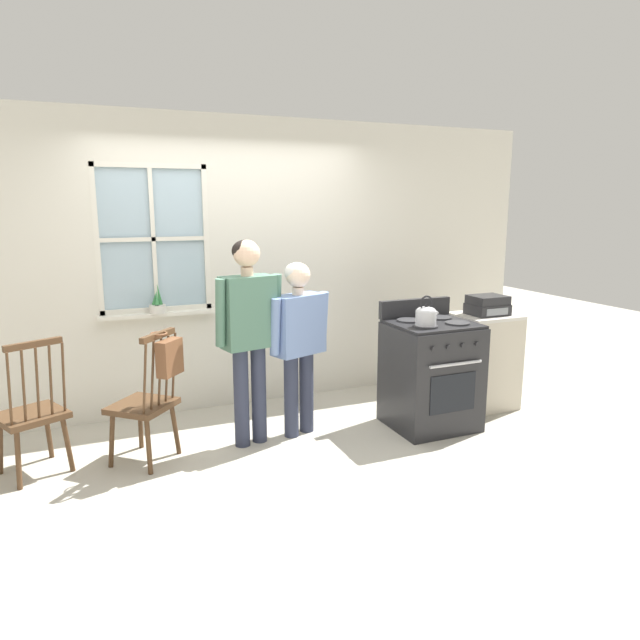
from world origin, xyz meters
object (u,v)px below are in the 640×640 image
(stove, at_px, (431,373))
(side_counter, at_px, (483,360))
(chair_by_window, at_px, (145,405))
(kettle, at_px, (426,315))
(person_elderly_left, at_px, (248,322))
(handbag, at_px, (169,357))
(chair_near_wall, at_px, (32,415))
(stereo, at_px, (487,305))
(person_teen_center, at_px, (298,332))
(potted_plant, at_px, (157,305))

(stove, relative_size, side_counter, 1.20)
(chair_by_window, height_order, stove, stove)
(stove, bearing_deg, kettle, -140.09)
(person_elderly_left, xyz_separation_m, handbag, (-0.64, -0.17, -0.17))
(stove, bearing_deg, chair_near_wall, 174.21)
(side_counter, relative_size, stereo, 2.65)
(side_counter, bearing_deg, person_teen_center, 178.65)
(side_counter, bearing_deg, potted_plant, 162.39)
(chair_near_wall, xyz_separation_m, side_counter, (3.86, -0.09, 0.01))
(potted_plant, bearing_deg, stove, -28.22)
(person_elderly_left, xyz_separation_m, stove, (1.55, -0.24, -0.53))
(person_teen_center, xyz_separation_m, kettle, (0.96, -0.41, 0.14))
(chair_by_window, bearing_deg, chair_near_wall, -54.85)
(person_elderly_left, bearing_deg, stove, -20.76)
(potted_plant, xyz_separation_m, handbag, (-0.06, -1.07, -0.19))
(chair_by_window, height_order, person_elderly_left, person_elderly_left)
(person_elderly_left, height_order, potted_plant, person_elderly_left)
(person_elderly_left, bearing_deg, handbag, -177.48)
(kettle, bearing_deg, person_teen_center, 157.11)
(person_teen_center, xyz_separation_m, stereo, (1.86, -0.06, 0.11))
(chair_by_window, relative_size, kettle, 4.09)
(chair_near_wall, bearing_deg, stereo, 152.94)
(stereo, bearing_deg, potted_plant, 162.01)
(stove, distance_m, potted_plant, 2.47)
(stove, height_order, side_counter, stove)
(chair_near_wall, distance_m, potted_plant, 1.42)
(side_counter, bearing_deg, chair_by_window, -179.91)
(kettle, bearing_deg, stove, 39.91)
(chair_by_window, bearing_deg, kettle, 122.78)
(person_elderly_left, distance_m, stove, 1.65)
(person_elderly_left, distance_m, handbag, 0.68)
(stereo, bearing_deg, chair_by_window, 179.70)
(chair_near_wall, xyz_separation_m, person_elderly_left, (1.57, -0.08, 0.56))
(chair_near_wall, relative_size, person_teen_center, 0.69)
(stove, bearing_deg, side_counter, 17.26)
(chair_near_wall, bearing_deg, potted_plant, -165.98)
(potted_plant, distance_m, stereo, 3.01)
(person_teen_center, distance_m, potted_plant, 1.34)
(chair_near_wall, relative_size, side_counter, 1.12)
(person_elderly_left, distance_m, person_teen_center, 0.45)
(chair_by_window, xyz_separation_m, side_counter, (3.10, 0.00, 0.01))
(chair_by_window, bearing_deg, side_counter, 132.07)
(chair_by_window, distance_m, handbag, 0.46)
(kettle, height_order, stereo, kettle)
(potted_plant, xyz_separation_m, side_counter, (2.86, -0.91, -0.58))
(stereo, bearing_deg, stove, -164.21)
(potted_plant, bearing_deg, stereo, -17.99)
(chair_near_wall, distance_m, person_teen_center, 2.05)
(side_counter, bearing_deg, person_elderly_left, 179.85)
(chair_by_window, xyz_separation_m, potted_plant, (0.24, 0.91, 0.59))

